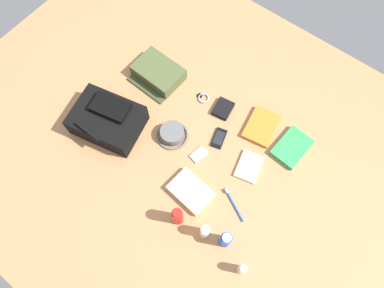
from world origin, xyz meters
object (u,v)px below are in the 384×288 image
(paperback_novel, at_px, (292,147))
(travel_guidebook, at_px, (261,127))
(wristwatch, at_px, (203,98))
(backpack, at_px, (108,120))
(bucket_hat, at_px, (172,134))
(toothpaste_tube, at_px, (205,232))
(lotion_bottle, at_px, (242,269))
(deodorant_spray, at_px, (225,240))
(toiletry_pouch, at_px, (158,73))
(media_player, at_px, (199,155))
(notepad, at_px, (249,167))
(wallet, at_px, (224,109))
(sunscreen_spray, at_px, (178,216))
(toothbrush, at_px, (233,203))
(cell_phone, at_px, (219,138))
(folded_towel, at_px, (191,191))

(paperback_novel, bearing_deg, travel_guidebook, -1.58)
(wristwatch, bearing_deg, backpack, 55.87)
(bucket_hat, distance_m, toothpaste_tube, 0.52)
(lotion_bottle, height_order, deodorant_spray, deodorant_spray)
(toiletry_pouch, bearing_deg, backpack, 88.78)
(media_player, xyz_separation_m, notepad, (-0.24, -0.10, 0.00))
(bucket_hat, bearing_deg, notepad, -166.44)
(wristwatch, distance_m, wallet, 0.13)
(paperback_novel, bearing_deg, sunscreen_spray, 69.76)
(media_player, distance_m, notepad, 0.26)
(wallet, bearing_deg, bucket_hat, 57.37)
(sunscreen_spray, distance_m, toothbrush, 0.28)
(paperback_novel, bearing_deg, bucket_hat, 30.94)
(toiletry_pouch, distance_m, wallet, 0.42)
(lotion_bottle, bearing_deg, backpack, -10.39)
(toothpaste_tube, relative_size, wristwatch, 1.76)
(notepad, bearing_deg, wristwatch, -36.78)
(deodorant_spray, height_order, cell_phone, deodorant_spray)
(bucket_hat, height_order, deodorant_spray, deodorant_spray)
(backpack, height_order, wallet, backpack)
(backpack, distance_m, lotion_bottle, 0.97)
(sunscreen_spray, xyz_separation_m, travel_guidebook, (-0.05, -0.64, -0.07))
(backpack, distance_m, cell_phone, 0.58)
(lotion_bottle, distance_m, toothbrush, 0.30)
(travel_guidebook, xyz_separation_m, cell_phone, (0.14, 0.19, -0.00))
(sunscreen_spray, bearing_deg, toothbrush, -125.92)
(folded_towel, bearing_deg, notepad, -118.57)
(travel_guidebook, relative_size, cell_phone, 1.81)
(folded_towel, bearing_deg, backpack, -2.98)
(folded_towel, bearing_deg, media_player, -64.25)
(backpack, relative_size, media_player, 4.18)
(wallet, distance_m, notepad, 0.34)
(toothbrush, relative_size, notepad, 1.10)
(sunscreen_spray, bearing_deg, toiletry_pouch, -43.65)
(sunscreen_spray, xyz_separation_m, notepad, (-0.12, -0.42, -0.07))
(toothpaste_tube, bearing_deg, bucket_hat, -34.77)
(lotion_bottle, relative_size, cell_phone, 0.86)
(media_player, distance_m, wristwatch, 0.33)
(backpack, height_order, travel_guidebook, backpack)
(travel_guidebook, bearing_deg, toiletry_pouch, 7.84)
(lotion_bottle, height_order, wallet, lotion_bottle)
(toiletry_pouch, height_order, lotion_bottle, lotion_bottle)
(backpack, xyz_separation_m, cell_phone, (-0.50, -0.29, -0.06))
(toiletry_pouch, xyz_separation_m, toothpaste_tube, (-0.72, 0.53, 0.02))
(paperback_novel, bearing_deg, backpack, 29.55)
(wristwatch, height_order, wallet, wallet)
(toothpaste_tube, distance_m, cell_phone, 0.49)
(travel_guidebook, bearing_deg, notepad, 107.87)
(wallet, relative_size, folded_towel, 0.55)
(paperback_novel, relative_size, wristwatch, 2.95)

